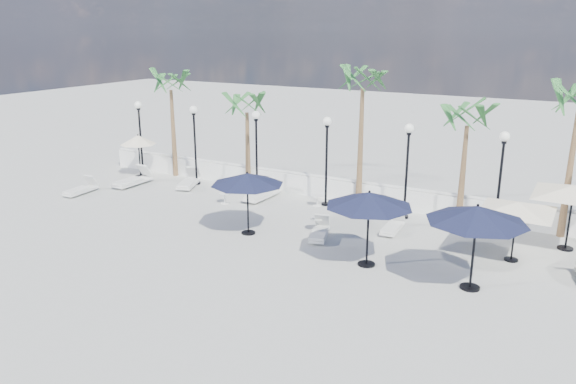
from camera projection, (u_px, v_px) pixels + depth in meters
The scene contains 27 objects.
ground at pixel (243, 256), 18.87m from camera, with size 100.00×100.00×0.00m, color #A2A29D.
balustrade at pixel (335, 189), 25.02m from camera, with size 26.00×0.30×1.01m.
lamppost_0 at pixel (140, 128), 28.51m from camera, with size 0.36×0.36×3.84m.
lamppost_1 at pixel (195, 134), 26.88m from camera, with size 0.36×0.36×3.84m.
lamppost_2 at pixel (256, 141), 25.25m from camera, with size 0.36×0.36×3.84m.
lamppost_3 at pixel (327, 149), 23.62m from camera, with size 0.36×0.36×3.84m.
lamppost_4 at pixel (407, 158), 21.98m from camera, with size 0.36×0.36×3.84m.
lamppost_5 at pixel (501, 168), 20.35m from camera, with size 0.36×0.36×3.84m.
palm_0 at pixel (171, 87), 27.91m from camera, with size 2.60×2.60×5.50m.
palm_1 at pixel (247, 109), 26.03m from camera, with size 2.60×2.60×4.70m.
palm_2 at pixel (363, 85), 22.99m from camera, with size 2.60×2.60×6.10m.
palm_3 at pixel (467, 122), 21.31m from camera, with size 2.60×2.60×4.90m.
lounger_0 at pixel (189, 182), 27.06m from camera, with size 1.33×2.10×0.75m.
lounger_1 at pixel (81, 189), 25.91m from camera, with size 0.71×1.83×0.67m.
lounger_2 at pixel (133, 180), 27.27m from camera, with size 0.73×2.14×0.80m.
lounger_3 at pixel (262, 193), 25.12m from camera, with size 0.77×2.15×0.80m.
lounger_4 at pixel (319, 232), 20.48m from camera, with size 1.06×1.84×0.66m.
lounger_5 at pixel (393, 226), 21.11m from camera, with size 0.63×1.69×0.62m.
side_table_0 at pixel (225, 197), 24.47m from camera, with size 0.47×0.47×0.46m.
side_table_1 at pixel (317, 223), 21.19m from camera, with size 0.50×0.50×0.49m.
side_table_2 at pixel (317, 200), 24.11m from camera, with size 0.50×0.50×0.48m.
parasol_navy_left at pixel (247, 179), 20.38m from camera, with size 2.70×2.70×2.39m.
parasol_navy_mid at pixel (477, 215), 15.91m from camera, with size 2.92×2.92×2.62m.
parasol_navy_right at pixel (369, 200), 17.57m from camera, with size 2.81×2.81×2.52m.
parasol_cream_sq_a at pixel (518, 202), 17.98m from camera, with size 4.44×4.44×2.18m.
parasol_cream_sq_b at pixel (575, 185), 18.84m from camera, with size 4.97×4.97×2.49m.
parasol_cream_small at pixel (138, 140), 28.38m from camera, with size 1.81×1.81×2.23m.
Camera 1 is at (9.85, -14.54, 7.41)m, focal length 35.00 mm.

